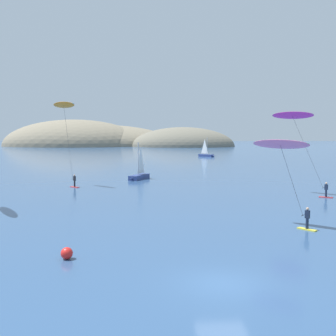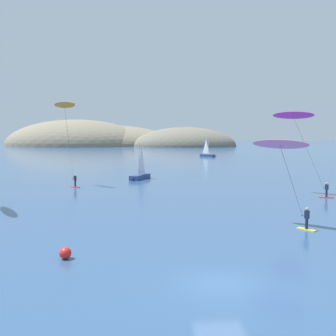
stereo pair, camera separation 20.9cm
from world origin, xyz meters
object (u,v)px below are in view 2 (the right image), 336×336
at_px(kitesurfer_magenta, 296,121).
at_px(sailboat_near, 139,175).
at_px(kitesurfer_pink, 282,151).
at_px(marker_buoy, 65,253).
at_px(kitesurfer_orange, 66,113).
at_px(sailboat_far, 208,155).

bearing_deg(kitesurfer_magenta, sailboat_near, 138.74).
bearing_deg(sailboat_near, kitesurfer_magenta, -41.26).
distance_m(kitesurfer_pink, marker_buoy, 17.91).
bearing_deg(kitesurfer_pink, sailboat_near, 109.40).
bearing_deg(kitesurfer_pink, kitesurfer_orange, 129.87).
distance_m(sailboat_near, sailboat_far, 60.61).
height_order(kitesurfer_pink, marker_buoy, kitesurfer_pink).
bearing_deg(sailboat_far, marker_buoy, -103.25).
xyz_separation_m(sailboat_far, kitesurfer_orange, (-29.02, -64.86, 9.16)).
distance_m(sailboat_near, marker_buoy, 40.65).
relative_size(sailboat_far, marker_buoy, 8.14).
height_order(kitesurfer_pink, kitesurfer_orange, kitesurfer_orange).
height_order(kitesurfer_pink, kitesurfer_magenta, kitesurfer_magenta).
distance_m(sailboat_near, kitesurfer_magenta, 25.84).
bearing_deg(marker_buoy, sailboat_far, 76.75).
bearing_deg(kitesurfer_magenta, sailboat_far, 89.29).
bearing_deg(kitesurfer_pink, kitesurfer_magenta, 67.25).
bearing_deg(kitesurfer_orange, sailboat_far, 65.89).
relative_size(sailboat_near, kitesurfer_orange, 0.51).
xyz_separation_m(kitesurfer_orange, kitesurfer_magenta, (28.12, -8.79, -1.24)).
relative_size(kitesurfer_orange, marker_buoy, 16.24).
height_order(sailboat_near, sailboat_far, same).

